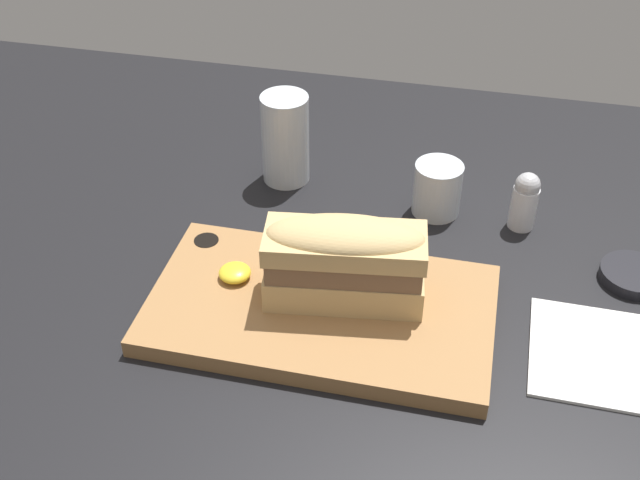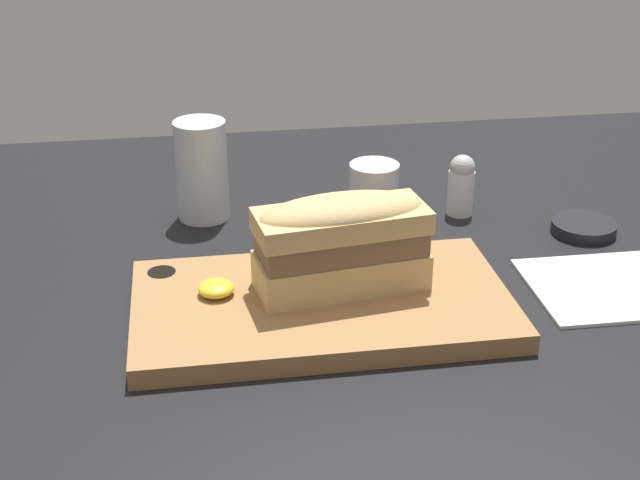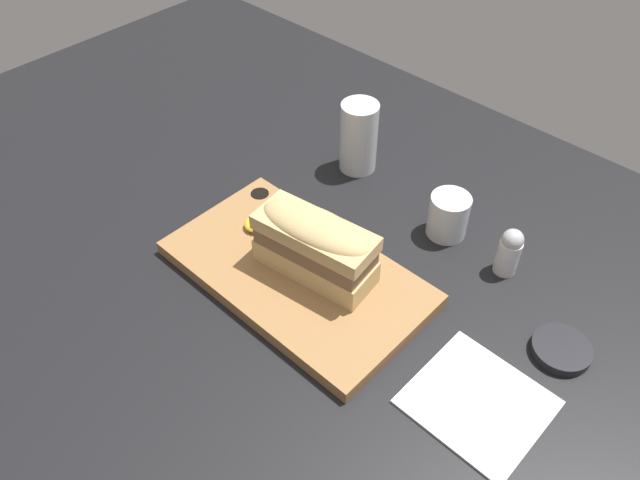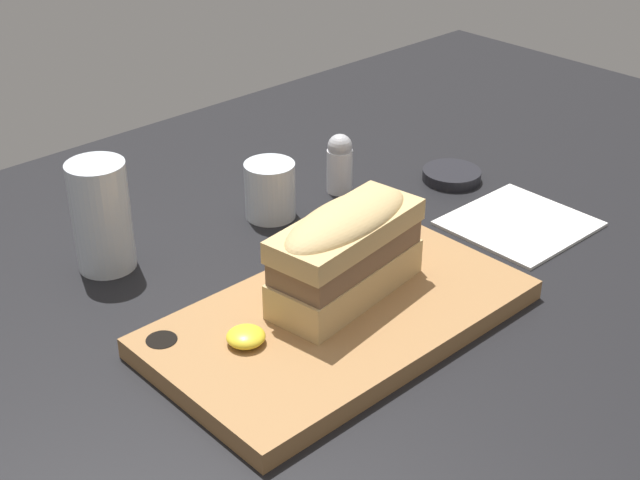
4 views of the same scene
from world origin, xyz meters
The scene contains 9 objects.
dining_table centered at (0.00, 0.00, 1.00)cm, with size 177.05×126.73×2.00cm.
serving_board centered at (-1.35, 5.20, 3.06)cm, with size 37.93×21.36×2.17cm.
sandwich centered at (0.99, 6.75, 9.53)cm, with size 18.01×9.26×10.06cm.
mustard_dollop centered at (-11.72, 7.05, 4.86)cm, with size 3.70×3.70×1.48cm.
water_glass centered at (-12.08, 31.27, 7.43)cm, with size 6.41×6.41×12.54cm.
wine_glass centered at (8.95, 28.01, 5.24)cm, with size 6.21×6.21×7.03cm.
napkin centered at (29.37, 5.67, 2.20)cm, with size 15.76×14.86×0.40cm.
salt_shaker centered at (19.95, 27.22, 6.00)cm, with size 3.32×3.32×7.87cm.
condiment_dish centered at (33.14, 19.38, 2.72)cm, with size 7.76×7.76×1.43cm.
Camera 1 is at (13.12, -58.36, 64.03)cm, focal length 45.00 mm.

